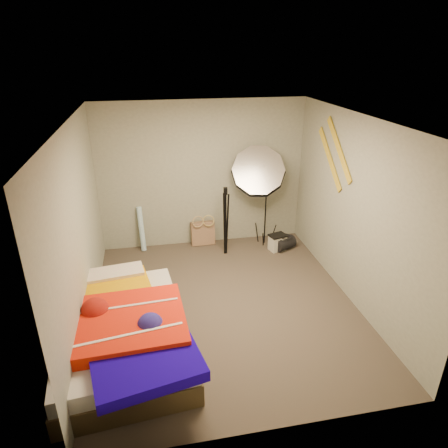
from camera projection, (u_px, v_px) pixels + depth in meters
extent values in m
plane|color=#4A4137|center=(225.00, 305.00, 5.50)|extent=(4.00, 4.00, 0.00)
plane|color=silver|center=(226.00, 120.00, 4.47)|extent=(4.00, 4.00, 0.00)
plane|color=#9DA08F|center=(202.00, 175.00, 6.78)|extent=(3.50, 0.00, 3.50)
plane|color=#9DA08F|center=(274.00, 321.00, 3.19)|extent=(3.50, 0.00, 3.50)
plane|color=#9DA08F|center=(79.00, 234.00, 4.68)|extent=(0.00, 4.00, 4.00)
plane|color=#9DA08F|center=(355.00, 212.00, 5.29)|extent=(0.00, 4.00, 4.00)
cube|color=#9F7A5D|center=(203.00, 233.00, 7.11)|extent=(0.42, 0.20, 0.43)
cylinder|color=#68B4E1|center=(141.00, 229.00, 6.85)|extent=(0.13, 0.23, 0.78)
cube|color=silver|center=(277.00, 243.00, 6.93)|extent=(0.31, 0.25, 0.27)
cylinder|color=black|center=(284.00, 243.00, 6.96)|extent=(0.43, 0.36, 0.23)
cube|color=gold|center=(339.00, 149.00, 5.54)|extent=(0.02, 0.91, 0.78)
cube|color=gold|center=(330.00, 159.00, 5.84)|extent=(0.02, 0.91, 0.78)
cube|color=#4F3E24|center=(123.00, 343.00, 4.60)|extent=(1.62, 2.16, 0.26)
cube|color=beige|center=(121.00, 327.00, 4.51)|extent=(1.57, 2.12, 0.18)
cube|color=#D19600|center=(105.00, 297.00, 4.81)|extent=(1.27, 1.15, 0.14)
cube|color=red|center=(125.00, 324.00, 4.33)|extent=(1.33, 1.13, 0.16)
cube|color=#1300AD|center=(146.00, 362.00, 3.84)|extent=(1.16, 1.00, 0.12)
cube|color=#E09BB6|center=(116.00, 275.00, 5.19)|extent=(0.75, 0.42, 0.14)
cylinder|color=black|center=(266.00, 205.00, 6.93)|extent=(0.03, 0.03, 1.45)
cube|color=black|center=(267.00, 168.00, 6.66)|extent=(0.07, 0.07, 0.09)
cone|color=silver|center=(258.00, 172.00, 6.58)|extent=(1.19, 0.94, 1.06)
cylinder|color=black|center=(225.00, 225.00, 6.65)|extent=(0.04, 0.04, 1.08)
cube|color=black|center=(225.00, 191.00, 6.40)|extent=(0.08, 0.08, 0.11)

